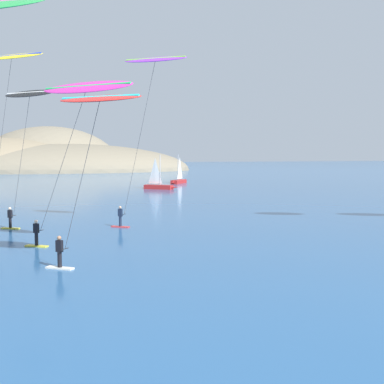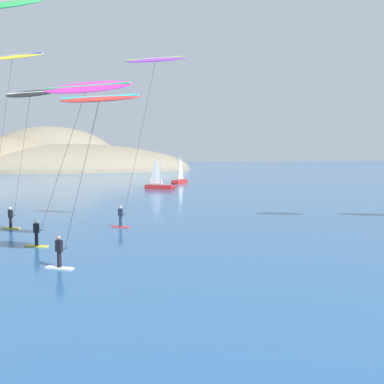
# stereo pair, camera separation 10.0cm
# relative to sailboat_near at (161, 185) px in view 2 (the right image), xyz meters

# --- Properties ---
(headland_island) EXTENTS (97.94, 60.80, 30.95)m
(headland_island) POSITION_rel_sailboat_near_xyz_m (-19.91, 94.08, -0.64)
(headland_island) COLOR #7A705B
(headland_island) RESTS_ON ground
(sailboat_near) EXTENTS (5.24, 4.48, 5.70)m
(sailboat_near) POSITION_rel_sailboat_near_xyz_m (0.00, 0.00, 0.00)
(sailboat_near) COLOR #B22323
(sailboat_near) RESTS_ON ground
(sailboat_far) EXTENTS (4.51, 5.21, 5.70)m
(sailboat_far) POSITION_rel_sailboat_near_xyz_m (6.78, 13.59, 0.00)
(sailboat_far) COLOR #B22323
(sailboat_far) RESTS_ON ground
(kitesurfer_black) EXTENTS (4.76, 4.17, 10.81)m
(kitesurfer_black) POSITION_rel_sailboat_near_xyz_m (-19.23, -38.52, 8.96)
(kitesurfer_black) COLOR yellow
(kitesurfer_black) RESTS_ON ground
(kitesurfer_yellow) EXTENTS (5.96, 5.02, 14.34)m
(kitesurfer_yellow) POSITION_rel_sailboat_near_xyz_m (-20.72, -33.66, 12.42)
(kitesurfer_yellow) COLOR yellow
(kitesurfer_yellow) RESTS_ON ground
(kitesurfer_red) EXTENTS (4.98, 4.17, 8.87)m
(kitesurfer_red) POSITION_rel_sailboat_near_xyz_m (-15.70, -53.30, 7.27)
(kitesurfer_red) COLOR silver
(kitesurfer_red) RESTS_ON ground
(kitesurfer_purple) EXTENTS (5.68, 4.29, 13.37)m
(kitesurfer_purple) POSITION_rel_sailboat_near_xyz_m (-10.17, -40.51, 11.15)
(kitesurfer_purple) COLOR red
(kitesurfer_purple) RESTS_ON ground
(kitesurfer_magenta) EXTENTS (6.56, 5.90, 10.23)m
(kitesurfer_magenta) POSITION_rel_sailboat_near_xyz_m (-15.92, -47.93, 8.47)
(kitesurfer_magenta) COLOR yellow
(kitesurfer_magenta) RESTS_ON ground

